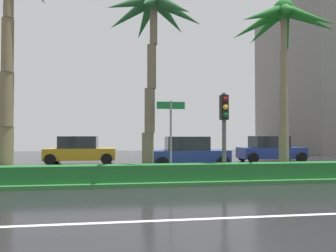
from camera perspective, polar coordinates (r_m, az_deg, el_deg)
The scene contains 12 objects.
ground_plane at distance 13.73m, azimuth -3.17°, elevation -9.51°, with size 90.00×42.00×0.10m, color black.
near_lane_divider_stripe at distance 6.90m, azimuth 1.88°, elevation -17.15°, with size 81.00×0.14×0.01m, color white.
median_strip at distance 12.73m, azimuth -2.79°, elevation -9.58°, with size 85.50×4.00×0.15m, color #2D6B33.
median_hedge at distance 11.30m, azimuth -2.14°, elevation -8.69°, with size 76.50×0.70×0.60m.
palm_tree_mid_left at distance 13.43m, azimuth -27.69°, elevation 19.24°, with size 3.58×3.52×8.51m.
palm_tree_centre_left at distance 12.90m, azimuth -2.84°, elevation 18.43°, with size 4.09×4.10×7.62m.
palm_tree_centre at distance 15.20m, azimuth 20.62°, elevation 16.48°, with size 4.86×4.81×7.77m.
traffic_signal_median_right at distance 11.93m, azimuth 10.47°, elevation 1.17°, with size 0.28×0.43×3.29m.
street_name_sign at distance 11.74m, azimuth 0.53°, elevation -0.45°, with size 1.10×0.08×3.00m.
car_in_traffic_second at distance 20.06m, azimuth -16.11°, elevation -4.41°, with size 4.30×2.02×1.72m.
car_in_traffic_third at distance 17.10m, azimuth 3.87°, elevation -4.98°, with size 4.30×2.02×1.72m.
car_in_traffic_fourth at distance 21.65m, azimuth 18.59°, elevation -4.17°, with size 4.30×2.02×1.72m.
Camera 1 is at (-1.13, -4.55, 1.87)m, focal length 32.59 mm.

